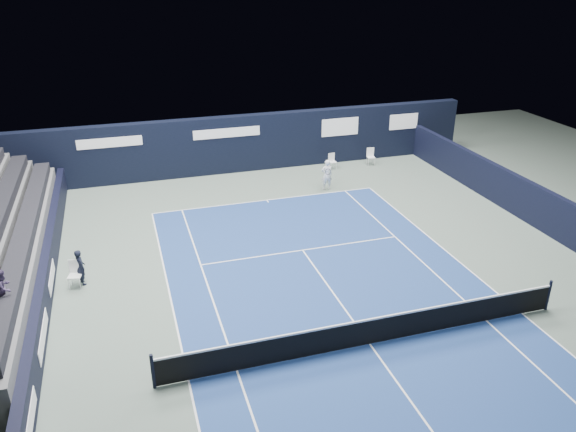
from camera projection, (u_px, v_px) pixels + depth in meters
name	position (u px, v px, depth m)	size (l,w,h in m)	color
ground	(345.00, 309.00, 18.73)	(48.00, 48.00, 0.00)	#546458
court_surface	(370.00, 344.00, 16.99)	(10.97, 23.77, 0.01)	navy
enclosure_wall_right	(532.00, 203.00, 24.68)	(0.30, 22.00, 1.80)	black
folding_chair_back_a	(332.00, 160.00, 31.37)	(0.42, 0.41, 0.88)	white
folding_chair_back_b	(371.00, 155.00, 32.02)	(0.48, 0.47, 0.97)	white
line_judge_chair	(75.00, 272.00, 19.84)	(0.53, 0.52, 1.00)	white
line_judge	(81.00, 267.00, 19.95)	(0.49, 0.32, 1.35)	black
court_markings	(370.00, 344.00, 16.98)	(11.03, 23.83, 0.00)	white
tennis_net	(371.00, 330.00, 16.78)	(12.90, 0.10, 1.10)	black
back_sponsor_wall	(244.00, 143.00, 30.72)	(26.00, 0.63, 3.10)	black
side_barrier_left	(46.00, 278.00, 19.38)	(0.33, 22.00, 1.20)	black
tennis_player	(327.00, 175.00, 28.35)	(0.60, 0.81, 1.57)	white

